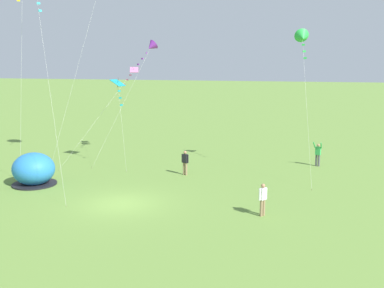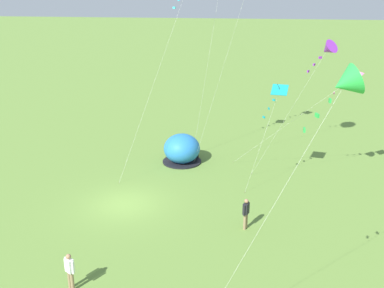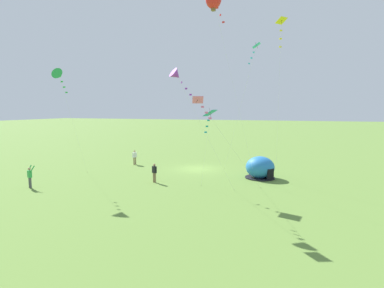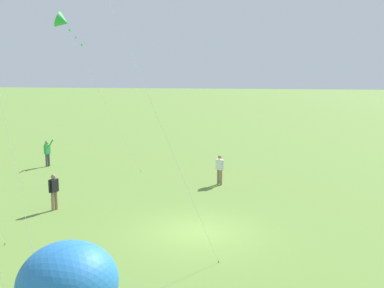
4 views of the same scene
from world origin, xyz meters
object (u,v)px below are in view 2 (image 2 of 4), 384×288
person_watching_sky (70,270)px  kite_purple (328,49)px  kite_green (345,83)px  kite_teal (278,94)px  person_strolling (246,212)px  kite_pink (349,82)px  popup_tent (182,149)px

person_watching_sky → kite_purple: (-9.72, 11.06, 7.98)m
kite_green → kite_teal: kite_green is taller
kite_green → person_watching_sky: bearing=-98.9°
person_strolling → kite_pink: 10.16m
person_watching_sky → kite_teal: 15.32m
person_strolling → kite_green: (7.58, 2.72, 8.50)m
popup_tent → kite_purple: (5.13, 8.66, 7.95)m
kite_green → kite_purple: size_ratio=1.06×
kite_teal → kite_green: bearing=5.1°
person_strolling → person_watching_sky: bearing=-50.0°
kite_pink → person_watching_sky: bearing=-46.6°
kite_teal → person_watching_sky: bearing=-37.1°
kite_purple → person_strolling: bearing=-46.5°
kite_green → kite_purple: kite_green is taller
person_strolling → kite_purple: size_ratio=0.18×
kite_pink → kite_teal: bearing=-81.3°
popup_tent → kite_pink: bearing=75.6°
person_watching_sky → kite_teal: (-11.53, 8.72, 5.08)m
person_strolling → kite_teal: 7.65m
popup_tent → kite_green: (16.41, 7.49, 8.46)m
popup_tent → kite_teal: size_ratio=0.42×
person_watching_sky → kite_pink: 18.61m
popup_tent → kite_purple: size_ratio=0.30×
person_strolling → kite_green: 11.71m
kite_green → kite_pink: 14.30m
person_watching_sky → kite_green: bearing=81.1°
kite_green → person_strolling: bearing=-160.3°
kite_pink → kite_teal: (0.63, -4.12, -0.71)m
kite_green → kite_pink: kite_green is taller
kite_purple → popup_tent: bearing=-120.7°
person_strolling → kite_purple: bearing=133.5°
popup_tent → kite_green: 19.93m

